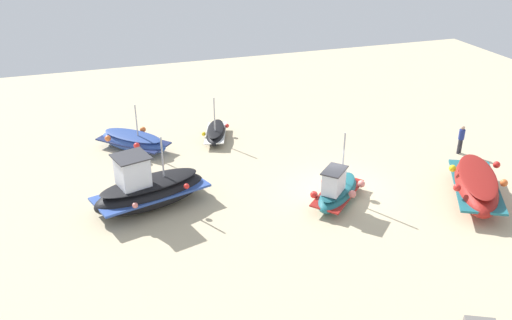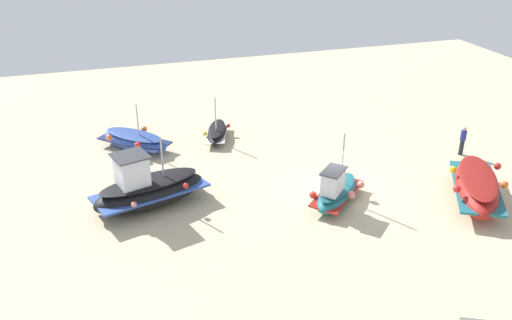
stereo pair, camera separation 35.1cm
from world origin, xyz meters
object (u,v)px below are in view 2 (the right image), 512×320
object	(u,v)px
fishing_boat_2	(134,140)
person_walking	(463,139)
fishing_boat_4	(337,191)
fishing_boat_1	(148,189)
fishing_boat_0	(476,187)
fishing_boat_3	(217,133)

from	to	relation	value
fishing_boat_2	person_walking	xyz separation A→B (m)	(-17.15, 6.21, 0.43)
fishing_boat_2	person_walking	bearing A→B (deg)	-153.47
fishing_boat_4	fishing_boat_1	bearing A→B (deg)	-59.65
fishing_boat_0	fishing_boat_1	size ratio (longest dim) A/B	0.99
fishing_boat_2	fishing_boat_4	xyz separation A→B (m)	(-8.26, 9.04, 0.11)
fishing_boat_2	fishing_boat_3	world-z (taller)	fishing_boat_2
fishing_boat_1	person_walking	bearing A→B (deg)	165.36
fishing_boat_3	person_walking	size ratio (longest dim) A/B	2.17
fishing_boat_0	fishing_boat_3	world-z (taller)	fishing_boat_3
fishing_boat_2	fishing_boat_0	bearing A→B (deg)	-170.03
fishing_boat_3	fishing_boat_4	xyz separation A→B (m)	(-3.47, 9.03, 0.23)
fishing_boat_0	fishing_boat_1	xyz separation A→B (m)	(14.64, -4.13, 0.13)
fishing_boat_3	fishing_boat_4	distance (m)	9.68
fishing_boat_0	fishing_boat_4	world-z (taller)	fishing_boat_4
fishing_boat_2	person_walking	distance (m)	18.25
fishing_boat_0	fishing_boat_4	size ratio (longest dim) A/B	1.55
fishing_boat_1	fishing_boat_3	xyz separation A→B (m)	(-4.85, -6.63, -0.47)
fishing_boat_3	person_walking	xyz separation A→B (m)	(-12.37, 6.21, 0.55)
fishing_boat_0	fishing_boat_3	xyz separation A→B (m)	(9.78, -10.76, -0.34)
fishing_boat_3	fishing_boat_2	bearing A→B (deg)	108.60
fishing_boat_4	person_walking	size ratio (longest dim) A/B	2.22
fishing_boat_1	fishing_boat_2	bearing A→B (deg)	-106.65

